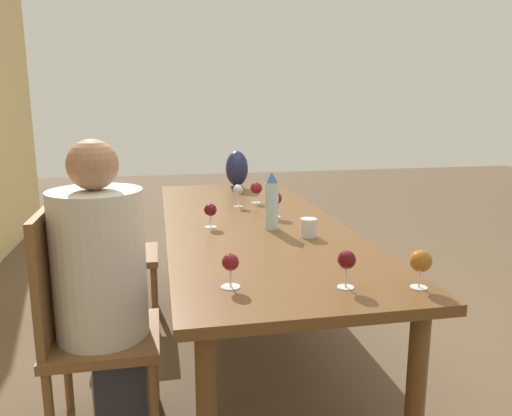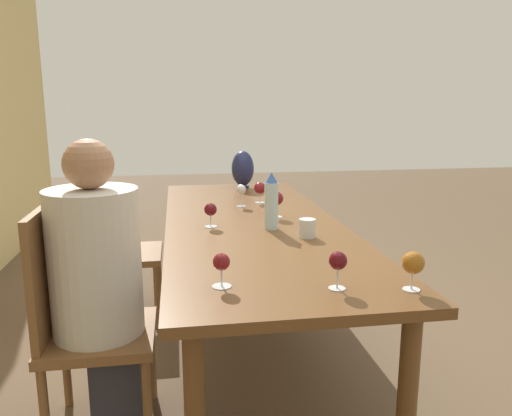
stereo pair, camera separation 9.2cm
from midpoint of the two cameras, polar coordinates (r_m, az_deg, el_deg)
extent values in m
plane|color=brown|center=(2.98, -1.42, -15.24)|extent=(14.00, 14.00, 0.00)
cube|color=brown|center=(2.73, -1.49, -1.92)|extent=(2.53, 0.93, 0.04)
cylinder|color=brown|center=(1.95, 16.38, -20.14)|extent=(0.07, 0.07, 0.69)
cylinder|color=brown|center=(3.99, 0.89, -2.79)|extent=(0.07, 0.07, 0.69)
cylinder|color=brown|center=(3.91, -9.68, -3.28)|extent=(0.07, 0.07, 0.69)
cylinder|color=#ADCCD6|center=(2.53, 0.75, 0.24)|extent=(0.07, 0.07, 0.24)
cone|color=#33599E|center=(2.51, 0.76, 3.51)|extent=(0.06, 0.06, 0.05)
cylinder|color=silver|center=(2.41, 4.94, -2.26)|extent=(0.08, 0.08, 0.09)
cylinder|color=#1E234C|center=(3.78, -2.88, 2.43)|extent=(0.09, 0.09, 0.01)
ellipsoid|color=#1E234C|center=(3.76, -2.90, 4.52)|extent=(0.17, 0.17, 0.26)
cylinder|color=silver|center=(2.60, -6.21, -2.17)|extent=(0.07, 0.07, 0.00)
cylinder|color=silver|center=(2.60, -6.22, -1.48)|extent=(0.01, 0.01, 0.06)
sphere|color=#510C14|center=(2.58, -6.25, -0.21)|extent=(0.07, 0.07, 0.07)
cylinder|color=silver|center=(1.79, 8.74, -8.94)|extent=(0.06, 0.06, 0.00)
cylinder|color=silver|center=(1.77, 8.77, -7.82)|extent=(0.01, 0.01, 0.07)
sphere|color=#510C14|center=(1.75, 8.84, -5.87)|extent=(0.07, 0.07, 0.07)
cylinder|color=silver|center=(3.10, -2.89, 0.19)|extent=(0.06, 0.06, 0.00)
cylinder|color=silver|center=(3.09, -2.90, 0.93)|extent=(0.01, 0.01, 0.08)
sphere|color=silver|center=(3.08, -2.92, 2.12)|extent=(0.06, 0.06, 0.06)
cylinder|color=silver|center=(1.84, 16.73, -8.69)|extent=(0.06, 0.06, 0.00)
cylinder|color=silver|center=(1.83, 16.79, -7.73)|extent=(0.01, 0.01, 0.06)
sphere|color=#995B19|center=(1.81, 16.92, -5.82)|extent=(0.08, 0.08, 0.08)
cylinder|color=silver|center=(3.21, -0.80, 0.62)|extent=(0.07, 0.07, 0.00)
cylinder|color=silver|center=(3.21, -0.80, 1.17)|extent=(0.01, 0.01, 0.06)
sphere|color=maroon|center=(3.20, -0.80, 2.27)|extent=(0.08, 0.08, 0.08)
cylinder|color=silver|center=(2.82, 1.26, -1.00)|extent=(0.07, 0.07, 0.00)
cylinder|color=silver|center=(2.81, 1.26, -0.26)|extent=(0.01, 0.01, 0.07)
sphere|color=maroon|center=(2.80, 1.27, 1.11)|extent=(0.08, 0.08, 0.08)
cylinder|color=silver|center=(1.78, -4.42, -8.97)|extent=(0.07, 0.07, 0.00)
cylinder|color=silver|center=(1.76, -4.43, -7.97)|extent=(0.01, 0.01, 0.06)
sphere|color=maroon|center=(1.75, -4.46, -6.20)|extent=(0.06, 0.06, 0.06)
cube|color=brown|center=(2.20, -18.13, -13.97)|extent=(0.44, 0.44, 0.04)
cube|color=brown|center=(2.13, -24.00, -7.21)|extent=(0.40, 0.03, 0.51)
cylinder|color=brown|center=(2.12, -12.87, -21.50)|extent=(0.04, 0.04, 0.40)
cylinder|color=brown|center=(2.45, -12.64, -16.62)|extent=(0.04, 0.04, 0.40)
cylinder|color=brown|center=(2.49, -21.79, -16.69)|extent=(0.04, 0.04, 0.40)
cube|color=brown|center=(3.24, -15.86, -5.33)|extent=(0.44, 0.44, 0.04)
cube|color=brown|center=(3.20, -19.71, -0.68)|extent=(0.40, 0.03, 0.51)
cylinder|color=brown|center=(3.12, -12.36, -10.12)|extent=(0.04, 0.04, 0.40)
cylinder|color=brown|center=(3.48, -12.26, -7.78)|extent=(0.04, 0.04, 0.40)
cylinder|color=brown|center=(3.16, -19.38, -10.29)|extent=(0.04, 0.04, 0.40)
cylinder|color=brown|center=(3.51, -18.53, -7.97)|extent=(0.04, 0.04, 0.40)
cube|color=#2D2D38|center=(2.28, -16.12, -18.51)|extent=(0.27, 0.20, 0.44)
cylinder|color=beige|center=(2.08, -18.69, -6.10)|extent=(0.36, 0.36, 0.59)
sphere|color=#9E7051|center=(2.00, -19.45, 4.68)|extent=(0.19, 0.19, 0.19)
camera|label=1|loc=(0.05, -91.02, -0.22)|focal=35.00mm
camera|label=2|loc=(0.05, 88.98, 0.22)|focal=35.00mm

